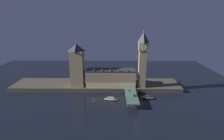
# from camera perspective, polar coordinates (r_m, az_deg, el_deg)

# --- Properties ---
(ground_plane) EXTENTS (400.00, 400.00, 0.00)m
(ground_plane) POSITION_cam_1_polar(r_m,az_deg,el_deg) (219.82, -5.70, -8.82)
(ground_plane) COLOR black
(embankment) EXTENTS (220.00, 42.00, 5.71)m
(embankment) POSITION_cam_1_polar(r_m,az_deg,el_deg) (254.62, -4.77, -4.60)
(embankment) COLOR #4C4438
(embankment) RESTS_ON ground_plane
(parliament_hall) EXTENTS (62.13, 20.67, 25.69)m
(parliament_hall) POSITION_cam_1_polar(r_m,az_deg,el_deg) (241.21, -0.35, -2.30)
(parliament_hall) COLOR tan
(parliament_hall) RESTS_ON embankment
(clock_tower) EXTENTS (10.95, 11.06, 70.55)m
(clock_tower) POSITION_cam_1_polar(r_m,az_deg,el_deg) (232.35, 9.29, 3.57)
(clock_tower) COLOR tan
(clock_tower) RESTS_ON embankment
(victoria_tower) EXTENTS (16.39, 16.39, 60.23)m
(victoria_tower) POSITION_cam_1_polar(r_m,az_deg,el_deg) (240.09, -10.58, 1.46)
(victoria_tower) COLOR tan
(victoria_tower) RESTS_ON embankment
(bridge) EXTENTS (13.13, 46.00, 7.50)m
(bridge) POSITION_cam_1_polar(r_m,az_deg,el_deg) (212.84, 5.92, -8.23)
(bridge) COLOR #4C7560
(bridge) RESTS_ON ground_plane
(car_northbound_lead) EXTENTS (2.10, 4.52, 1.33)m
(car_northbound_lead) POSITION_cam_1_polar(r_m,az_deg,el_deg) (222.53, 4.92, -6.21)
(car_northbound_lead) COLOR silver
(car_northbound_lead) RESTS_ON bridge
(car_southbound_lead) EXTENTS (2.03, 4.12, 1.51)m
(car_southbound_lead) POSITION_cam_1_polar(r_m,az_deg,el_deg) (209.04, 6.81, -7.73)
(car_southbound_lead) COLOR black
(car_southbound_lead) RESTS_ON bridge
(pedestrian_near_rail) EXTENTS (0.38, 0.38, 1.62)m
(pedestrian_near_rail) POSITION_cam_1_polar(r_m,az_deg,el_deg) (202.52, 4.53, -8.41)
(pedestrian_near_rail) COLOR black
(pedestrian_near_rail) RESTS_ON bridge
(pedestrian_mid_walk) EXTENTS (0.38, 0.38, 1.62)m
(pedestrian_mid_walk) POSITION_cam_1_polar(r_m,az_deg,el_deg) (212.13, 7.51, -7.35)
(pedestrian_mid_walk) COLOR black
(pedestrian_mid_walk) RESTS_ON bridge
(pedestrian_far_rail) EXTENTS (0.38, 0.38, 1.83)m
(pedestrian_far_rail) POSITION_cam_1_polar(r_m,az_deg,el_deg) (219.27, 4.22, -6.44)
(pedestrian_far_rail) COLOR black
(pedestrian_far_rail) RESTS_ON bridge
(street_lamp_near) EXTENTS (1.34, 0.60, 6.61)m
(street_lamp_near) POSITION_cam_1_polar(r_m,az_deg,el_deg) (196.21, 4.54, -8.19)
(street_lamp_near) COLOR #2D3333
(street_lamp_near) RESTS_ON bridge
(street_lamp_mid) EXTENTS (1.34, 0.60, 6.03)m
(street_lamp_mid) POSITION_cam_1_polar(r_m,az_deg,el_deg) (211.01, 7.65, -6.62)
(street_lamp_mid) COLOR #2D3333
(street_lamp_mid) RESTS_ON bridge
(boat_upstream) EXTENTS (16.26, 5.93, 3.81)m
(boat_upstream) POSITION_cam_1_polar(r_m,az_deg,el_deg) (215.40, -0.37, -8.86)
(boat_upstream) COLOR #B2A893
(boat_upstream) RESTS_ON ground_plane
(boat_downstream) EXTENTS (14.62, 6.19, 4.26)m
(boat_downstream) POSITION_cam_1_polar(r_m,az_deg,el_deg) (222.36, 10.76, -8.29)
(boat_downstream) COLOR #28282D
(boat_downstream) RESTS_ON ground_plane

